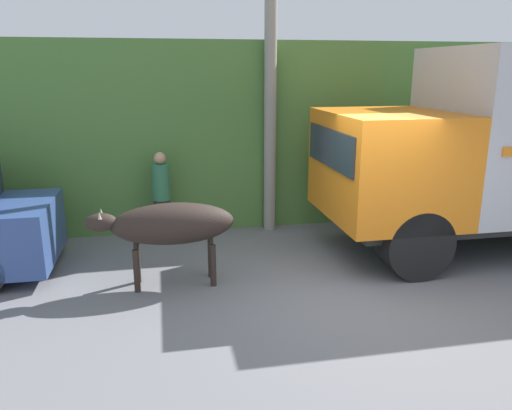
% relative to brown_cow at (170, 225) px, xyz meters
% --- Properties ---
extents(ground_plane, '(60.00, 60.00, 0.00)m').
position_rel_brown_cow_xyz_m(ground_plane, '(2.62, -0.89, -0.95)').
color(ground_plane, slate).
extents(hillside_embankment, '(32.00, 5.93, 3.71)m').
position_rel_brown_cow_xyz_m(hillside_embankment, '(2.62, 5.52, 0.90)').
color(hillside_embankment, '#4C7A38').
rests_on(hillside_embankment, ground_plane).
extents(brown_cow, '(2.16, 0.62, 1.28)m').
position_rel_brown_cow_xyz_m(brown_cow, '(0.00, 0.00, 0.00)').
color(brown_cow, '#2D231E').
rests_on(brown_cow, ground_plane).
extents(pedestrian_on_hill, '(0.41, 0.41, 1.69)m').
position_rel_brown_cow_xyz_m(pedestrian_on_hill, '(-0.10, 2.17, -0.02)').
color(pedestrian_on_hill, '#38332D').
rests_on(pedestrian_on_hill, ground_plane).
extents(utility_pole, '(0.90, 0.24, 6.47)m').
position_rel_brown_cow_xyz_m(utility_pole, '(2.04, 2.38, 2.40)').
color(utility_pole, gray).
rests_on(utility_pole, ground_plane).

